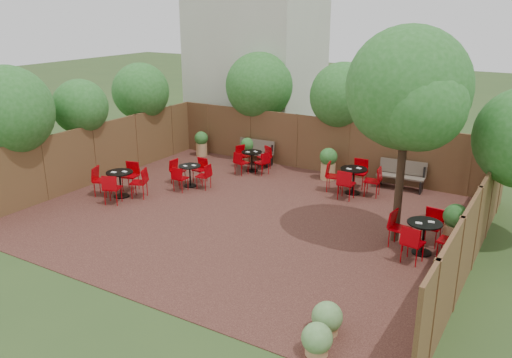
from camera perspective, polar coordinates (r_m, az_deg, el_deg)
The scene contains 13 objects.
ground at distance 15.01m, azimuth -0.93°, elevation -4.15°, with size 80.00×80.00×0.00m, color #354F23.
courtyard_paving at distance 15.01m, azimuth -0.93°, elevation -4.12°, with size 12.00×10.00×0.02m, color #3B1D18.
fence_back at distance 18.91m, azimuth 7.10°, elevation 3.69°, with size 12.00×0.08×2.00m, color #552F1F.
fence_left at distance 18.41m, azimuth -17.03°, elevation 2.61°, with size 0.08×10.00×2.00m, color #552F1F.
fence_right at distance 12.76m, azimuth 22.68°, elevation -5.02°, with size 0.08×10.00×2.00m, color #552F1F.
neighbour_building at distance 23.10m, azimuth 0.05°, elevation 14.05°, with size 5.00×4.00×8.00m, color beige.
overhang_foliage at distance 17.26m, azimuth -0.92°, elevation 8.27°, with size 15.87×10.83×2.68m.
courtyard_tree at distance 12.95m, azimuth 16.08°, elevation 8.76°, with size 2.99×2.93×5.35m.
park_bench_left at distance 19.84m, azimuth -0.09°, elevation 3.00°, with size 1.48×0.52×0.91m.
park_bench_right at distance 17.74m, azimuth 15.51°, elevation 0.47°, with size 1.54×0.60×0.93m.
bistro_tables at distance 16.15m, azimuth 1.11°, elevation -0.68°, with size 10.84×6.02×0.95m.
planters at distance 17.49m, azimuth 5.76°, elevation 1.11°, with size 10.92×4.26×1.11m.
low_shrubs at distance 10.42m, azimuth 12.47°, elevation -13.57°, with size 2.09×3.73×0.64m.
Camera 1 is at (7.35, -11.76, 5.77)m, focal length 36.86 mm.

